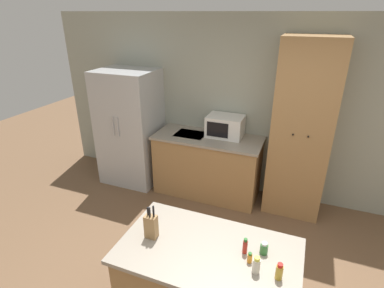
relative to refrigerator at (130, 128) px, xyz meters
name	(u,v)px	position (x,y,z in m)	size (l,w,h in m)	color
wall_back	(280,113)	(2.22, 0.39, 0.39)	(7.20, 0.06, 2.60)	#9EA393
refrigerator	(130,128)	(0.00, 0.00, 0.00)	(0.89, 0.75, 1.81)	#B7BABC
back_counter	(207,165)	(1.29, 0.04, -0.44)	(1.57, 0.69, 0.93)	#9E7547
pantry_cabinet	(301,131)	(2.54, 0.10, 0.27)	(0.73, 0.56, 2.35)	#9E7547
microwave	(225,126)	(1.51, 0.16, 0.18)	(0.51, 0.38, 0.30)	white
knife_block	(151,226)	(1.55, -2.12, 0.12)	(0.10, 0.07, 0.30)	#9E7547
spice_bottle_tall_dark	(279,272)	(2.55, -2.17, 0.08)	(0.05, 0.05, 0.13)	gold
spice_bottle_short_red	(256,265)	(2.40, -2.17, 0.08)	(0.05, 0.05, 0.14)	beige
spice_bottle_amber_oil	(264,248)	(2.42, -1.97, 0.06)	(0.06, 0.06, 0.10)	#337033
spice_bottle_green_herb	(245,246)	(2.28, -2.02, 0.08)	(0.04, 0.04, 0.13)	#B2281E
spice_bottle_pale_salt	(250,258)	(2.34, -2.09, 0.06)	(0.04, 0.04, 0.08)	orange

